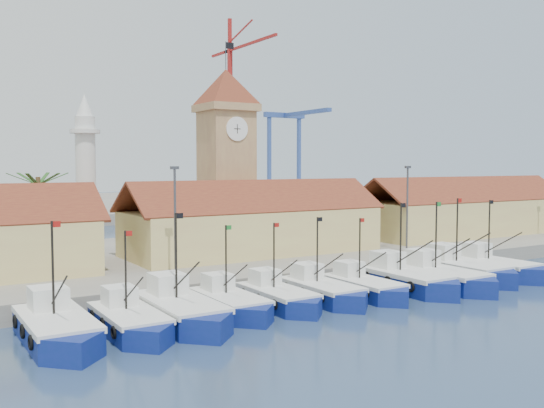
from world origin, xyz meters
TOP-DOWN VIEW (x-y plane):
  - ground at (0.00, 0.00)m, footprint 400.00×400.00m
  - quay at (0.00, 24.00)m, footprint 140.00×32.00m
  - terminal at (0.00, 110.00)m, footprint 240.00×80.00m
  - boat_0 at (-23.48, 2.52)m, footprint 3.71×10.17m
  - boat_1 at (-19.12, 2.24)m, footprint 3.30×9.05m
  - boat_2 at (-15.46, 2.61)m, footprint 3.79×10.37m
  - boat_3 at (-11.37, 3.37)m, footprint 3.22×8.83m
  - boat_4 at (-7.36, 3.27)m, footprint 3.21×8.80m
  - boat_5 at (-3.37, 3.20)m, footprint 3.34×9.15m
  - boat_6 at (0.52, 2.72)m, footprint 3.23×8.84m
  - boat_7 at (5.08, 2.65)m, footprint 3.78×10.35m
  - boat_8 at (8.50, 1.86)m, footprint 3.79×10.38m
  - boat_9 at (12.85, 3.34)m, footprint 3.85×10.54m
  - boat_10 at (16.85, 2.96)m, footprint 3.71×10.16m
  - hall_center at (0.00, 20.00)m, footprint 27.04×10.13m
  - hall_right at (32.00, 20.00)m, footprint 31.20×10.13m
  - clock_tower at (0.00, 26.00)m, footprint 5.80×5.80m
  - minaret at (-15.00, 28.00)m, footprint 3.00×3.00m
  - palm_tree at (-20.00, 26.00)m, footprint 5.60×5.03m
  - lamp_posts at (0.50, 12.00)m, footprint 80.70×0.25m
  - crane_red_right at (42.13, 103.72)m, footprint 1.00×32.41m
  - gantry at (62.00, 106.65)m, footprint 13.00×22.00m

SIDE VIEW (x-z plane):
  - ground at x=0.00m, z-range 0.00..0.00m
  - boat_4 at x=-7.36m, z-range -2.64..4.02m
  - boat_3 at x=-11.37m, z-range -2.65..4.03m
  - boat_6 at x=0.52m, z-range -2.65..4.04m
  - boat_1 at x=-19.12m, z-range -2.72..4.13m
  - boat_5 at x=-3.37m, z-range -2.75..4.18m
  - quay at x=0.00m, z-range 0.00..1.50m
  - boat_10 at x=16.85m, z-range -3.05..4.64m
  - boat_0 at x=-23.48m, z-range -3.05..4.64m
  - boat_7 at x=5.08m, z-range -3.11..4.72m
  - boat_2 at x=-15.46m, z-range -3.11..4.74m
  - boat_8 at x=8.50m, z-range -3.11..4.74m
  - boat_9 at x=12.85m, z-range -3.16..4.81m
  - terminal at x=0.00m, z-range 0.00..2.00m
  - hall_center at x=0.00m, z-range 0.18..7.79m
  - hall_right at x=32.00m, z-range 0.18..7.79m
  - palm_tree at x=-20.00m, z-range 2.05..10.44m
  - lamp_posts at x=0.50m, z-range 1.96..10.99m
  - minaret at x=-15.00m, z-range 1.58..17.88m
  - clock_tower at x=0.00m, z-range 0.61..23.31m
  - gantry at x=62.00m, z-range 8.44..31.64m
  - crane_red_right at x=42.13m, z-range 4.48..50.31m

